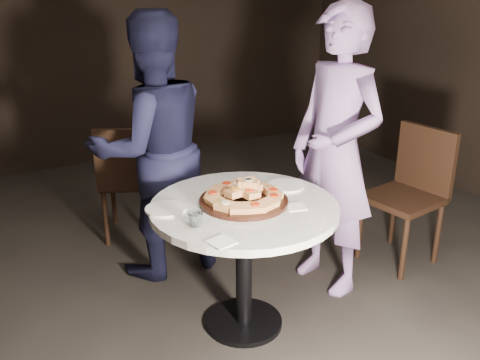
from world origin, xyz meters
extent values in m
plane|color=black|center=(0.00, 0.00, 0.00)|extent=(7.00, 7.00, 0.00)
cylinder|color=black|center=(0.04, 0.01, 0.02)|extent=(0.57, 0.57, 0.03)
cylinder|color=black|center=(0.04, 0.01, 0.40)|extent=(0.12, 0.12, 0.74)
cylinder|color=silver|center=(0.04, 0.01, 0.78)|extent=(1.29, 1.29, 0.04)
cylinder|color=black|center=(0.05, 0.03, 0.81)|extent=(0.66, 0.66, 0.02)
cube|color=#C5854C|center=(0.22, -0.01, 0.84)|extent=(0.09, 0.11, 0.05)
cylinder|color=red|center=(0.22, -0.01, 0.87)|extent=(0.05, 0.05, 0.01)
cube|color=#C5854C|center=(0.22, 0.08, 0.84)|extent=(0.12, 0.13, 0.05)
cube|color=#C5854C|center=(0.18, 0.15, 0.84)|extent=(0.13, 0.13, 0.05)
cylinder|color=beige|center=(0.18, 0.15, 0.87)|extent=(0.07, 0.07, 0.01)
cube|color=#C5854C|center=(0.11, 0.20, 0.84)|extent=(0.13, 0.12, 0.05)
cube|color=#C5854C|center=(0.03, 0.21, 0.84)|extent=(0.11, 0.09, 0.05)
cylinder|color=red|center=(0.03, 0.21, 0.87)|extent=(0.05, 0.05, 0.01)
cube|color=#C5854C|center=(-0.05, 0.18, 0.84)|extent=(0.13, 0.13, 0.05)
cube|color=#C5854C|center=(-0.10, 0.11, 0.84)|extent=(0.13, 0.13, 0.05)
cylinder|color=red|center=(-0.10, 0.11, 0.87)|extent=(0.07, 0.07, 0.01)
cube|color=#C5854C|center=(-0.12, 0.03, 0.84)|extent=(0.09, 0.12, 0.05)
cube|color=#C5854C|center=(-0.10, -0.05, 0.84)|extent=(0.13, 0.13, 0.05)
cylinder|color=beige|center=(-0.10, -0.05, 0.87)|extent=(0.07, 0.07, 0.01)
cube|color=#C5854C|center=(-0.05, -0.11, 0.84)|extent=(0.13, 0.12, 0.05)
cube|color=#C5854C|center=(0.03, -0.14, 0.84)|extent=(0.13, 0.11, 0.05)
cylinder|color=red|center=(0.03, -0.14, 0.87)|extent=(0.06, 0.06, 0.01)
cube|color=#C5854C|center=(0.11, -0.13, 0.84)|extent=(0.13, 0.11, 0.05)
cube|color=#C5854C|center=(0.18, -0.08, 0.84)|extent=(0.13, 0.13, 0.05)
cylinder|color=red|center=(0.18, -0.08, 0.87)|extent=(0.07, 0.07, 0.01)
cube|color=#C5854C|center=(0.11, 0.04, 0.88)|extent=(0.12, 0.11, 0.04)
cylinder|color=#2D6B1E|center=(0.11, 0.04, 0.90)|extent=(0.06, 0.06, 0.01)
cube|color=#C5854C|center=(0.04, 0.09, 0.88)|extent=(0.13, 0.12, 0.04)
cylinder|color=beige|center=(0.04, 0.09, 0.90)|extent=(0.07, 0.07, 0.01)
cube|color=#C5854C|center=(-0.01, 0.03, 0.88)|extent=(0.12, 0.10, 0.05)
cylinder|color=orange|center=(-0.01, 0.03, 0.90)|extent=(0.06, 0.06, 0.01)
cube|color=#C5854C|center=(0.06, -0.02, 0.88)|extent=(0.09, 0.11, 0.04)
cylinder|color=red|center=(0.06, -0.02, 0.90)|extent=(0.05, 0.05, 0.01)
cube|color=#C5854C|center=(0.08, 0.05, 0.91)|extent=(0.11, 0.08, 0.04)
cylinder|color=beige|center=(0.08, 0.05, 0.93)|extent=(0.05, 0.05, 0.01)
cube|color=#C5854C|center=(0.08, 0.03, 0.91)|extent=(0.13, 0.13, 0.04)
cylinder|color=beige|center=(0.08, 0.03, 0.93)|extent=(0.07, 0.07, 0.01)
cylinder|color=white|center=(-0.38, 0.14, 0.81)|extent=(0.29, 0.29, 0.01)
cylinder|color=white|center=(0.39, 0.13, 0.81)|extent=(0.22, 0.22, 0.01)
imported|color=silver|center=(-0.31, -0.12, 0.84)|extent=(0.10, 0.10, 0.08)
cube|color=white|center=(-0.27, -0.34, 0.80)|extent=(0.14, 0.14, 0.01)
cube|color=white|center=(0.28, -0.15, 0.80)|extent=(0.13, 0.13, 0.01)
cube|color=black|center=(-0.19, 1.52, 0.48)|extent=(0.59, 0.59, 0.04)
cube|color=black|center=(-0.28, 1.31, 0.72)|extent=(0.43, 0.22, 0.48)
cylinder|color=black|center=(0.07, 1.61, 0.24)|extent=(0.05, 0.05, 0.48)
cylinder|color=black|center=(-0.29, 1.77, 0.24)|extent=(0.05, 0.05, 0.48)
cylinder|color=black|center=(-0.09, 1.26, 0.24)|extent=(0.05, 0.05, 0.48)
cylinder|color=black|center=(-0.44, 1.42, 0.24)|extent=(0.05, 0.05, 0.48)
cube|color=black|center=(1.42, 0.19, 0.50)|extent=(0.54, 0.54, 0.04)
cube|color=black|center=(1.65, 0.23, 0.74)|extent=(0.12, 0.46, 0.50)
cylinder|color=black|center=(1.19, 0.35, 0.25)|extent=(0.05, 0.05, 0.50)
cylinder|color=black|center=(1.26, -0.04, 0.25)|extent=(0.05, 0.05, 0.50)
cylinder|color=black|center=(1.59, 0.42, 0.25)|extent=(0.05, 0.05, 0.50)
cylinder|color=black|center=(1.65, 0.03, 0.25)|extent=(0.05, 0.05, 0.50)
imported|color=black|center=(-0.19, 0.91, 0.91)|extent=(0.91, 0.72, 1.81)
imported|color=#866DAA|center=(0.80, 0.19, 0.94)|extent=(0.57, 0.76, 1.88)
camera|label=1|loc=(-1.24, -2.42, 2.01)|focal=40.00mm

